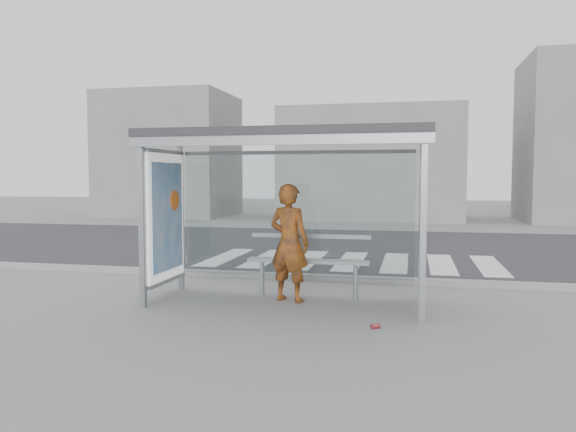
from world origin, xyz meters
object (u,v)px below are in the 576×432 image
object	(u,v)px
bus_shelter	(263,173)
person	(289,243)
bench	(308,261)
soda_can	(375,326)

from	to	relation	value
bus_shelter	person	size ratio (longest dim) A/B	2.33
person	bench	distance (m)	0.50
bus_shelter	person	bearing A→B (deg)	19.23
bus_shelter	soda_can	world-z (taller)	bus_shelter
bus_shelter	bench	world-z (taller)	bus_shelter
bus_shelter	bench	distance (m)	1.59
bench	soda_can	size ratio (longest dim) A/B	16.50
bench	soda_can	world-z (taller)	bench
bench	person	bearing A→B (deg)	-128.97
soda_can	bench	bearing A→B (deg)	125.77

